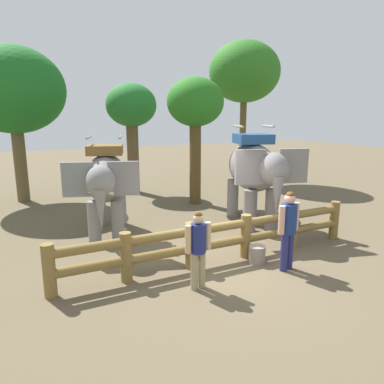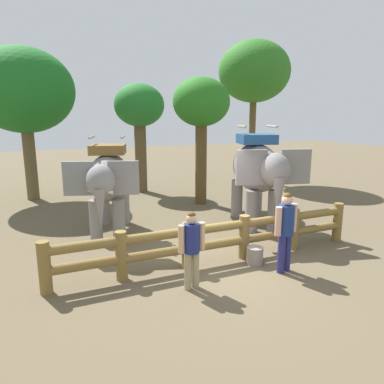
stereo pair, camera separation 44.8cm
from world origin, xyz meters
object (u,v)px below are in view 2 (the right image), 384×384
tourist_man_in_blue (286,227)px  tree_back_center (139,110)px  log_fence (217,238)px  tree_far_right (201,106)px  tree_deep_back (254,72)px  tourist_woman_in_black (192,245)px  tree_far_left (23,91)px  elephant_center (258,171)px  elephant_near_left (108,180)px  feed_bucket (255,256)px

tourist_man_in_blue → tree_back_center: size_ratio=0.38×
log_fence → tree_far_right: 6.43m
tree_back_center → tree_deep_back: 6.07m
tourist_woman_in_black → tree_far_left: (-2.79, 9.51, 3.30)m
elephant_center → tree_deep_back: size_ratio=0.53×
elephant_near_left → log_fence: bearing=-59.6°
elephant_near_left → tree_deep_back: size_ratio=0.48×
tourist_woman_in_black → tourist_man_in_blue: size_ratio=0.89×
elephant_near_left → tree_far_right: 4.92m
feed_bucket → tourist_woman_in_black: bearing=-164.8°
tree_back_center → tree_far_right: (1.48, -3.01, 0.10)m
tourist_man_in_blue → tree_far_right: bearing=81.3°
elephant_center → tree_far_right: size_ratio=0.78×
tourist_woman_in_black → tree_back_center: size_ratio=0.34×
tourist_man_in_blue → tree_deep_back: 11.66m
tourist_woman_in_black → tourist_man_in_blue: tourist_man_in_blue is taller
tourist_woman_in_black → feed_bucket: 1.99m
log_fence → tourist_woman_in_black: size_ratio=4.81×
elephant_near_left → feed_bucket: size_ratio=8.17×
elephant_near_left → tree_far_right: size_ratio=0.71×
log_fence → tree_far_left: 10.07m
elephant_near_left → tourist_man_in_blue: (2.94, -4.11, -0.54)m
tree_far_left → elephant_near_left: bearing=-70.0°
tourist_man_in_blue → tourist_woman_in_black: bearing=177.3°
tourist_woman_in_black → feed_bucket: (1.79, 0.49, -0.71)m
tree_far_left → tourist_woman_in_black: bearing=-73.6°
tree_far_right → tree_deep_back: bearing=36.5°
elephant_near_left → tree_far_left: (-2.00, 5.50, 2.65)m
tourist_woman_in_black → tree_deep_back: 12.74m
elephant_near_left → tourist_man_in_blue: 5.08m
log_fence → tree_deep_back: tree_deep_back is taller
tree_back_center → tree_far_left: bearing=175.9°
elephant_center → tourist_woman_in_black: 4.64m
tourist_man_in_blue → tree_back_center: tree_back_center is taller
elephant_center → tree_back_center: 6.75m
tourist_woman_in_black → tree_far_right: 7.44m
elephant_center → tourist_man_in_blue: 3.41m
tree_back_center → tourist_woman_in_black: bearing=-100.0°
tree_back_center → tree_far_right: tree_far_right is taller
tree_back_center → feed_bucket: 9.33m
elephant_center → tree_deep_back: 8.34m
tree_far_left → feed_bucket: tree_far_left is taller
elephant_near_left → tree_far_left: bearing=110.0°
elephant_near_left → tree_far_right: tree_far_right is taller
elephant_near_left → elephant_center: (4.27, -1.04, 0.15)m
tree_back_center → log_fence: bearing=-94.1°
log_fence → tourist_woman_in_black: (-1.02, -0.91, 0.31)m
tree_far_left → tree_deep_back: size_ratio=0.86×
log_fence → tree_far_left: tree_far_left is taller
log_fence → elephant_center: size_ratio=2.08×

